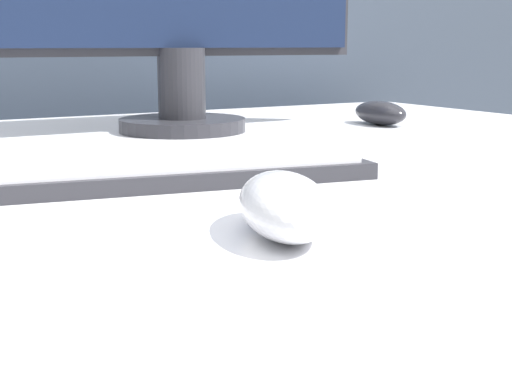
% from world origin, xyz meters
% --- Properties ---
extents(computer_mouse_near, '(0.10, 0.14, 0.04)m').
position_xyz_m(computer_mouse_near, '(0.02, -0.30, 0.78)').
color(computer_mouse_near, silver).
rests_on(computer_mouse_near, desk).
extents(keyboard, '(0.47, 0.22, 0.02)m').
position_xyz_m(keyboard, '(-0.00, -0.06, 0.77)').
color(keyboard, '#28282D').
rests_on(keyboard, desk).
extents(computer_mouse_far, '(0.06, 0.12, 0.04)m').
position_xyz_m(computer_mouse_far, '(0.53, 0.21, 0.77)').
color(computer_mouse_far, '#232328').
rests_on(computer_mouse_far, desk).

